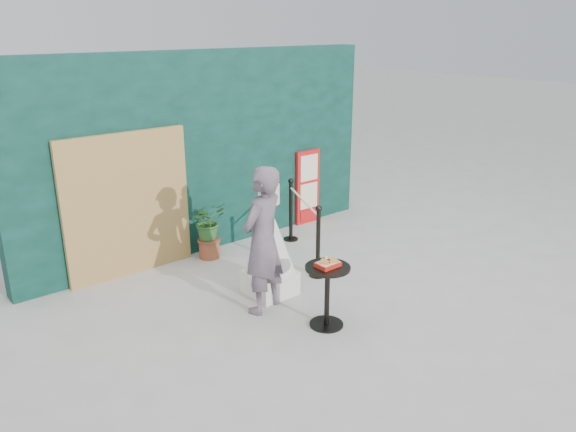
# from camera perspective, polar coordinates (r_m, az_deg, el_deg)

# --- Properties ---
(ground) EXTENTS (60.00, 60.00, 0.00)m
(ground) POSITION_cam_1_polar(r_m,az_deg,el_deg) (6.84, 6.54, -10.50)
(ground) COLOR #ADAAA5
(ground) RESTS_ON ground
(back_wall) EXTENTS (6.00, 0.30, 3.00)m
(back_wall) POSITION_cam_1_polar(r_m,az_deg,el_deg) (8.63, -8.35, 6.40)
(back_wall) COLOR black
(back_wall) RESTS_ON ground
(bamboo_fence) EXTENTS (1.80, 0.08, 2.00)m
(bamboo_fence) POSITION_cam_1_polar(r_m,az_deg,el_deg) (7.96, -15.96, 1.05)
(bamboo_fence) COLOR tan
(bamboo_fence) RESTS_ON ground
(woman) EXTENTS (0.77, 0.63, 1.82)m
(woman) POSITION_cam_1_polar(r_m,az_deg,el_deg) (6.68, -2.60, -2.50)
(woman) COLOR #645662
(woman) RESTS_ON ground
(menu_board) EXTENTS (0.50, 0.07, 1.30)m
(menu_board) POSITION_cam_1_polar(r_m,az_deg,el_deg) (9.78, 2.01, 2.96)
(menu_board) COLOR red
(menu_board) RESTS_ON ground
(statue) EXTENTS (0.66, 0.66, 1.69)m
(statue) POSITION_cam_1_polar(r_m,az_deg,el_deg) (7.16, -1.90, -2.87)
(statue) COLOR white
(statue) RESTS_ON ground
(cafe_table) EXTENTS (0.52, 0.52, 0.75)m
(cafe_table) POSITION_cam_1_polar(r_m,az_deg,el_deg) (6.49, 4.01, -7.16)
(cafe_table) COLOR black
(cafe_table) RESTS_ON ground
(food_basket) EXTENTS (0.26, 0.19, 0.11)m
(food_basket) POSITION_cam_1_polar(r_m,az_deg,el_deg) (6.37, 4.07, -4.82)
(food_basket) COLOR red
(food_basket) RESTS_ON cafe_table
(planter) EXTENTS (0.51, 0.44, 0.86)m
(planter) POSITION_cam_1_polar(r_m,az_deg,el_deg) (8.41, -8.11, -1.02)
(planter) COLOR #955430
(planter) RESTS_ON ground
(stanchion_barrier) EXTENTS (0.84, 1.54, 1.03)m
(stanchion_barrier) POSITION_cam_1_polar(r_m,az_deg,el_deg) (8.37, 1.58, -0.98)
(stanchion_barrier) COLOR black
(stanchion_barrier) RESTS_ON ground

